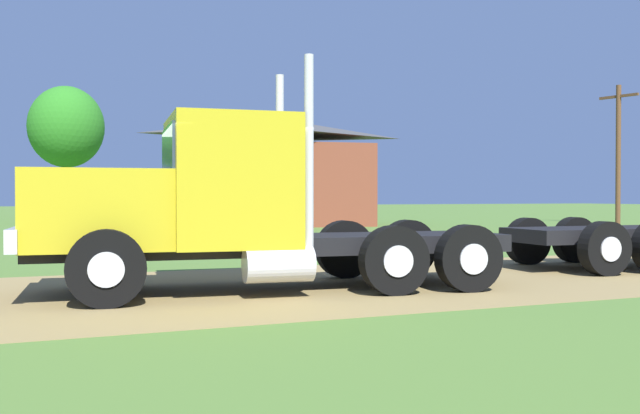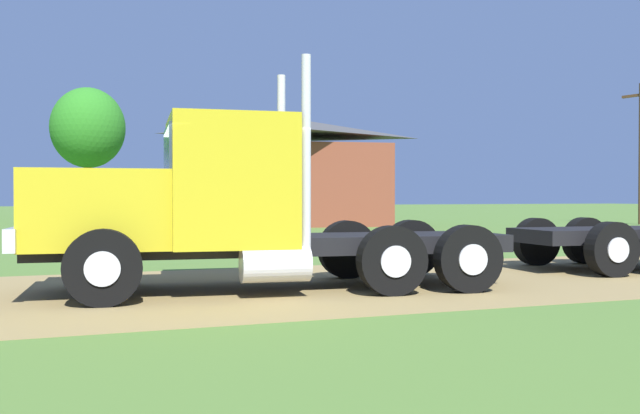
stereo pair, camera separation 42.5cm
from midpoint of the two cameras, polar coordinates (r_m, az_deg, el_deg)
The scene contains 5 objects.
ground_plane at distance 11.34m, azimuth -6.78°, elevation -6.66°, with size 200.00×200.00×0.00m, color #51752F.
dirt_track at distance 11.34m, azimuth -6.78°, elevation -6.64°, with size 120.00×6.24×0.01m, color olive.
truck_foreground_white at distance 11.05m, azimuth -7.48°, elevation -0.15°, with size 7.80×3.21×3.58m.
shed_building at distance 35.36m, azimuth -1.92°, elevation 2.69°, with size 10.14×6.44×5.39m.
tree_right at distance 42.64m, azimuth -18.03°, elevation 6.09°, with size 4.19×4.19×7.72m.
Camera 2 is at (-2.41, -11.01, 1.49)m, focal length 39.47 mm.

